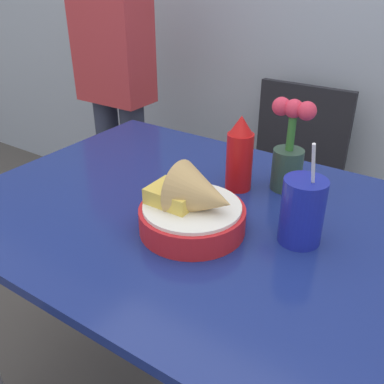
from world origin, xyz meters
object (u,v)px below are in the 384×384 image
(drink_cup, at_px, (302,213))
(person_standing, at_px, (115,69))
(food_basket, at_px, (195,209))
(ketchup_bottle, at_px, (240,154))
(chair_far_window, at_px, (290,170))
(flower_vase, at_px, (289,151))

(drink_cup, height_order, person_standing, person_standing)
(food_basket, relative_size, ketchup_bottle, 1.18)
(chair_far_window, distance_m, food_basket, 1.00)
(flower_vase, bearing_deg, person_standing, 158.42)
(person_standing, bearing_deg, ketchup_bottle, -27.76)
(ketchup_bottle, xyz_separation_m, drink_cup, (0.23, -0.14, -0.03))
(chair_far_window, relative_size, food_basket, 3.55)
(food_basket, bearing_deg, flower_vase, 74.34)
(chair_far_window, relative_size, flower_vase, 3.49)
(food_basket, relative_size, drink_cup, 0.99)
(food_basket, bearing_deg, chair_far_window, 97.77)
(ketchup_bottle, relative_size, flower_vase, 0.83)
(drink_cup, xyz_separation_m, flower_vase, (-0.12, 0.21, 0.04))
(person_standing, bearing_deg, chair_far_window, 18.61)
(food_basket, bearing_deg, person_standing, 141.71)
(ketchup_bottle, xyz_separation_m, person_standing, (-0.85, 0.45, 0.03))
(food_basket, xyz_separation_m, drink_cup, (0.21, 0.10, 0.01))
(chair_far_window, bearing_deg, food_basket, -82.23)
(food_basket, relative_size, person_standing, 0.15)
(drink_cup, relative_size, person_standing, 0.16)
(food_basket, bearing_deg, ketchup_bottle, 94.71)
(chair_far_window, xyz_separation_m, ketchup_bottle, (0.11, -0.70, 0.35))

